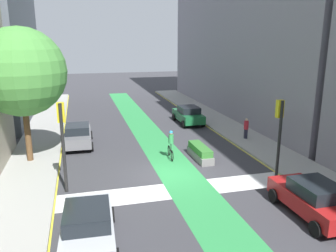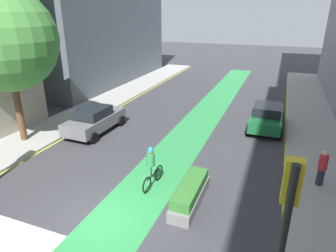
# 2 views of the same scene
# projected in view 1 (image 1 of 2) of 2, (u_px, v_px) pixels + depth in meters

# --- Properties ---
(ground_plane) EXTENTS (120.00, 120.00, 0.00)m
(ground_plane) POSITION_uv_depth(u_px,v_px,m) (169.00, 175.00, 18.91)
(ground_plane) COLOR #38383D
(bike_lane_paint) EXTENTS (2.40, 60.00, 0.01)m
(bike_lane_paint) POSITION_uv_depth(u_px,v_px,m) (179.00, 174.00, 19.06)
(bike_lane_paint) COLOR #2D8C47
(bike_lane_paint) RESTS_ON ground_plane
(crosswalk_band) EXTENTS (12.00, 1.80, 0.01)m
(crosswalk_band) POSITION_uv_depth(u_px,v_px,m) (179.00, 190.00, 17.04)
(crosswalk_band) COLOR silver
(crosswalk_band) RESTS_ON ground_plane
(sidewalk_left) EXTENTS (3.00, 60.00, 0.15)m
(sidewalk_left) POSITION_uv_depth(u_px,v_px,m) (25.00, 188.00, 17.04)
(sidewalk_left) COLOR #9E9E99
(sidewalk_left) RESTS_ON ground_plane
(curb_stripe_left) EXTENTS (0.16, 60.00, 0.01)m
(curb_stripe_left) POSITION_uv_depth(u_px,v_px,m) (56.00, 186.00, 17.43)
(curb_stripe_left) COLOR yellow
(curb_stripe_left) RESTS_ON ground_plane
(sidewalk_right) EXTENTS (3.00, 60.00, 0.15)m
(sidewalk_right) POSITION_uv_depth(u_px,v_px,m) (287.00, 162.00, 20.74)
(sidewalk_right) COLOR #9E9E99
(sidewalk_right) RESTS_ON ground_plane
(curb_stripe_right) EXTENTS (0.16, 60.00, 0.01)m
(curb_stripe_right) POSITION_uv_depth(u_px,v_px,m) (265.00, 165.00, 20.39)
(curb_stripe_right) COLOR yellow
(curb_stripe_right) RESTS_ON ground_plane
(traffic_signal_near_right) EXTENTS (0.35, 0.52, 4.24)m
(traffic_signal_near_right) POSITION_uv_depth(u_px,v_px,m) (279.00, 124.00, 18.08)
(traffic_signal_near_right) COLOR black
(traffic_signal_near_right) RESTS_ON ground_plane
(traffic_signal_near_left) EXTENTS (0.35, 0.52, 4.46)m
(traffic_signal_near_left) POSITION_uv_depth(u_px,v_px,m) (62.00, 130.00, 16.19)
(traffic_signal_near_left) COLOR black
(traffic_signal_near_left) RESTS_ON ground_plane
(car_green_right_far) EXTENTS (2.03, 4.20, 1.57)m
(car_green_right_far) POSITION_uv_depth(u_px,v_px,m) (188.00, 115.00, 30.23)
(car_green_right_far) COLOR #196033
(car_green_right_far) RESTS_ON ground_plane
(car_red_right_near) EXTENTS (2.03, 4.20, 1.57)m
(car_red_right_near) POSITION_uv_depth(u_px,v_px,m) (313.00, 198.00, 14.38)
(car_red_right_near) COLOR #A51919
(car_red_right_near) RESTS_ON ground_plane
(car_silver_left_near) EXTENTS (2.19, 4.28, 1.57)m
(car_silver_left_near) POSITION_uv_depth(u_px,v_px,m) (88.00, 226.00, 12.28)
(car_silver_left_near) COLOR #B2B7BF
(car_silver_left_near) RESTS_ON ground_plane
(car_grey_left_far) EXTENTS (2.10, 4.24, 1.57)m
(car_grey_left_far) POSITION_uv_depth(u_px,v_px,m) (78.00, 135.00, 23.85)
(car_grey_left_far) COLOR slate
(car_grey_left_far) RESTS_ON ground_plane
(cyclist_in_lane) EXTENTS (0.32, 1.73, 1.86)m
(cyclist_in_lane) POSITION_uv_depth(u_px,v_px,m) (171.00, 144.00, 21.27)
(cyclist_in_lane) COLOR black
(cyclist_in_lane) RESTS_ON ground_plane
(pedestrian_sidewalk_right_a) EXTENTS (0.34, 0.34, 1.54)m
(pedestrian_sidewalk_right_a) POSITION_uv_depth(u_px,v_px,m) (246.00, 128.00, 25.17)
(pedestrian_sidewalk_right_a) COLOR #262638
(pedestrian_sidewalk_right_a) RESTS_ON sidewalk_right
(street_tree_near) EXTENTS (5.14, 5.14, 7.94)m
(street_tree_near) POSITION_uv_depth(u_px,v_px,m) (21.00, 72.00, 19.48)
(street_tree_near) COLOR brown
(street_tree_near) RESTS_ON sidewalk_left
(median_planter) EXTENTS (0.81, 2.89, 0.85)m
(median_planter) POSITION_uv_depth(u_px,v_px,m) (200.00, 152.00, 21.41)
(median_planter) COLOR slate
(median_planter) RESTS_ON ground_plane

